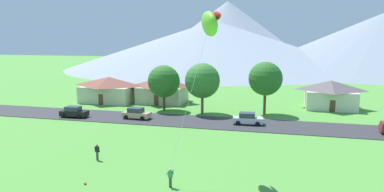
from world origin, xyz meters
TOP-DOWN VIEW (x-y plane):
  - road_strip at (0.00, 29.45)m, footprint 160.00×7.84m
  - mountain_central_ridge at (-18.60, 128.02)m, footprint 121.29×121.29m
  - mountain_west_ridge at (47.05, 130.92)m, footprint 102.69×102.69m
  - mountain_east_ridge at (-17.36, 156.10)m, footprint 82.29×82.29m
  - house_leftmost at (17.66, 45.22)m, footprint 8.96×7.36m
  - house_left_center at (-12.88, 43.50)m, footprint 9.24×7.54m
  - house_right_center at (-23.11, 41.75)m, footprint 10.70×7.63m
  - tree_near_left at (-3.18, 35.22)m, footprint 5.70×5.70m
  - tree_left_of_center at (-10.08, 36.21)m, footprint 5.48×5.48m
  - tree_center at (6.71, 37.17)m, footprint 5.42×5.42m
  - parked_car_tan_west_end at (-12.10, 28.96)m, footprint 4.28×2.24m
  - parked_car_black_mid_west at (-21.97, 27.58)m, footprint 4.27×2.21m
  - parked_car_silver_mid_east at (4.75, 29.52)m, footprint 4.28×2.24m
  - kite_flyer_with_kite at (2.88, 10.58)m, footprint 4.10×6.63m
  - watcher_person at (-8.64, 10.74)m, footprint 0.56×0.24m
  - soccer_ball at (-6.65, 5.01)m, footprint 0.24×0.24m

SIDE VIEW (x-z plane):
  - road_strip at x=0.00m, z-range 0.00..0.08m
  - soccer_ball at x=-6.65m, z-range 0.00..0.24m
  - parked_car_tan_west_end at x=-12.10m, z-range 0.03..1.71m
  - parked_car_black_mid_west at x=-21.97m, z-range 0.03..1.71m
  - parked_car_silver_mid_east at x=4.75m, z-range 0.03..1.71m
  - watcher_person at x=-8.64m, z-range 0.04..1.71m
  - house_left_center at x=-12.88m, z-range 0.09..4.91m
  - house_right_center at x=-23.11m, z-range 0.09..4.93m
  - house_leftmost at x=17.66m, z-range 0.09..5.04m
  - tree_left_of_center at x=-10.08m, z-range 1.13..8.89m
  - tree_near_left at x=-3.18m, z-range 1.29..9.60m
  - tree_center at x=6.71m, z-range 1.55..10.10m
  - mountain_central_ridge at x=-18.60m, z-range 0.00..19.45m
  - mountain_west_ridge at x=47.05m, z-range 0.00..22.04m
  - kite_flyer_with_kite at x=2.88m, z-range 6.07..20.75m
  - mountain_east_ridge at x=-17.36m, z-range 0.00..30.05m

